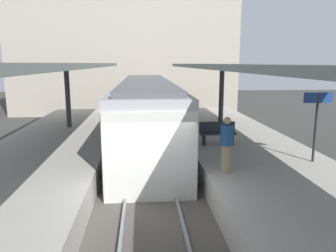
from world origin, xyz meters
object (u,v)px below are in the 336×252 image
(commuter_train, at_px, (146,112))
(passenger_near_bench, at_px, (226,144))
(platform_bench, at_px, (218,132))
(platform_sign, at_px, (317,111))

(commuter_train, relative_size, passenger_near_bench, 8.77)
(platform_bench, relative_size, passenger_near_bench, 0.87)
(commuter_train, relative_size, platform_sign, 6.40)
(commuter_train, height_order, platform_sign, commuter_train)
(platform_bench, height_order, platform_sign, platform_sign)
(platform_sign, bearing_deg, commuter_train, 130.01)
(commuter_train, distance_m, platform_bench, 4.59)
(commuter_train, bearing_deg, platform_bench, -53.92)
(platform_bench, distance_m, platform_sign, 3.73)
(commuter_train, distance_m, platform_sign, 8.15)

